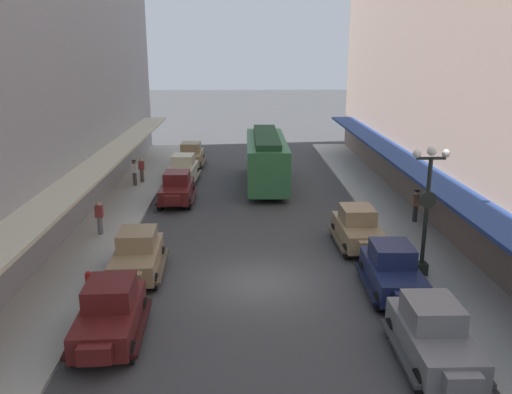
{
  "coord_description": "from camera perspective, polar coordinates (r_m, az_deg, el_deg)",
  "views": [
    {
      "loc": [
        -0.7,
        -18.8,
        8.8
      ],
      "look_at": [
        0.0,
        6.0,
        1.8
      ],
      "focal_mm": 36.98,
      "sensor_mm": 36.0,
      "label": 1
    }
  ],
  "objects": [
    {
      "name": "parked_car_7",
      "position": [
        24.53,
        10.96,
        -3.22
      ],
      "size": [
        2.21,
        4.29,
        1.84
      ],
      "color": "#997F5B",
      "rests_on": "ground"
    },
    {
      "name": "lamp_post_with_clock",
      "position": [
        21.23,
        17.99,
        -0.93
      ],
      "size": [
        1.42,
        0.44,
        5.16
      ],
      "color": "black",
      "rests_on": "sidewalk_right"
    },
    {
      "name": "pedestrian_1",
      "position": [
        28.34,
        16.9,
        -0.89
      ],
      "size": [
        0.36,
        0.28,
        1.67
      ],
      "color": "#2D2D33",
      "rests_on": "sidewalk_right"
    },
    {
      "name": "streetcar",
      "position": [
        34.78,
        1.11,
        4.31
      ],
      "size": [
        2.6,
        9.62,
        3.46
      ],
      "color": "#33723F",
      "rests_on": "ground"
    },
    {
      "name": "fire_hydrant",
      "position": [
        20.52,
        -17.66,
        -8.7
      ],
      "size": [
        0.24,
        0.24,
        0.82
      ],
      "color": "#B21E19",
      "rests_on": "sidewalk_left"
    },
    {
      "name": "pedestrian_0",
      "position": [
        26.38,
        -16.57,
        -2.14
      ],
      "size": [
        0.36,
        0.24,
        1.64
      ],
      "color": "slate",
      "rests_on": "sidewalk_left"
    },
    {
      "name": "pedestrian_3",
      "position": [
        36.14,
        -12.26,
        2.91
      ],
      "size": [
        0.36,
        0.24,
        1.64
      ],
      "color": "#4C4238",
      "rests_on": "sidewalk_left"
    },
    {
      "name": "ground_plane",
      "position": [
        20.77,
        0.47,
        -9.31
      ],
      "size": [
        200.0,
        200.0,
        0.0
      ],
      "primitive_type": "plane",
      "color": "#424244"
    },
    {
      "name": "sidewalk_left",
      "position": [
        21.81,
        -19.88,
        -8.82
      ],
      "size": [
        3.0,
        60.0,
        0.15
      ],
      "primitive_type": "cube",
      "color": "#B7B5AD",
      "rests_on": "ground"
    },
    {
      "name": "parked_car_6",
      "position": [
        31.29,
        -8.57,
        1.04
      ],
      "size": [
        2.15,
        4.26,
        1.84
      ],
      "color": "#591919",
      "rests_on": "ground"
    },
    {
      "name": "parked_car_1",
      "position": [
        16.39,
        18.62,
        -13.78
      ],
      "size": [
        2.15,
        4.26,
        1.84
      ],
      "color": "slate",
      "rests_on": "ground"
    },
    {
      "name": "sidewalk_right",
      "position": [
        22.29,
        20.34,
        -8.33
      ],
      "size": [
        3.0,
        60.0,
        0.15
      ],
      "primitive_type": "cube",
      "color": "#B7B5AD",
      "rests_on": "ground"
    },
    {
      "name": "parked_car_2",
      "position": [
        20.27,
        14.54,
        -7.57
      ],
      "size": [
        2.24,
        4.3,
        1.84
      ],
      "color": "#19234C",
      "rests_on": "ground"
    },
    {
      "name": "pedestrian_2",
      "position": [
        35.3,
        -13.01,
        2.6
      ],
      "size": [
        0.36,
        0.28,
        1.67
      ],
      "color": "#4C4238",
      "rests_on": "sidewalk_left"
    },
    {
      "name": "parked_car_0",
      "position": [
        21.59,
        -12.73,
        -5.99
      ],
      "size": [
        2.29,
        4.31,
        1.84
      ],
      "color": "#997F5B",
      "rests_on": "ground"
    },
    {
      "name": "parked_car_3",
      "position": [
        40.95,
        -7.06,
        4.57
      ],
      "size": [
        2.19,
        4.28,
        1.84
      ],
      "color": "#997F5B",
      "rests_on": "ground"
    },
    {
      "name": "parked_car_4",
      "position": [
        17.32,
        -15.52,
        -11.83
      ],
      "size": [
        2.29,
        4.31,
        1.84
      ],
      "color": "#591919",
      "rests_on": "ground"
    },
    {
      "name": "parked_car_5",
      "position": [
        36.28,
        -7.92,
        3.09
      ],
      "size": [
        2.31,
        4.32,
        1.84
      ],
      "color": "beige",
      "rests_on": "ground"
    }
  ]
}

